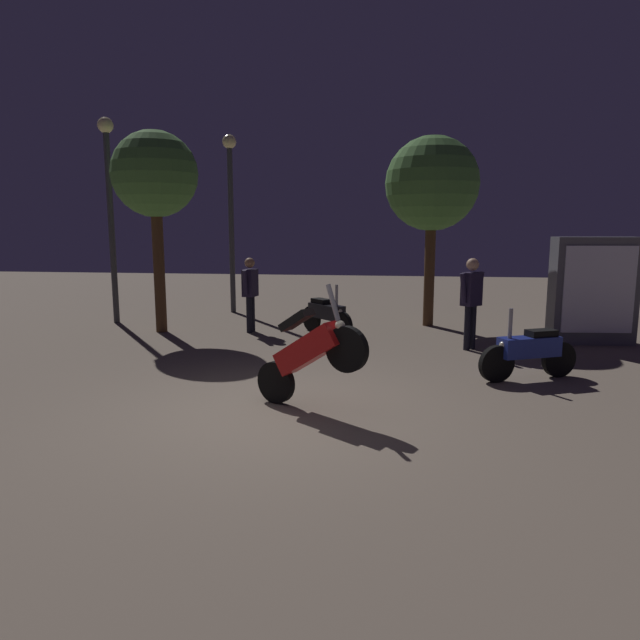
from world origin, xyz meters
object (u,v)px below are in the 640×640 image
(streetlamp_near, at_px, (109,194))
(motorcycle_red_foreground, at_px, (309,353))
(person_rider_beside, at_px, (250,288))
(person_bystander_far, at_px, (471,295))
(motorcycle_blue_parked_right, at_px, (529,351))
(motorcycle_black_parked_left, at_px, (326,315))
(streetlamp_far, at_px, (231,200))
(kiosk_billboard, at_px, (593,291))

(streetlamp_near, bearing_deg, motorcycle_red_foreground, -46.91)
(person_rider_beside, distance_m, person_bystander_far, 4.70)
(motorcycle_blue_parked_right, distance_m, streetlamp_near, 9.95)
(motorcycle_black_parked_left, bearing_deg, streetlamp_far, -178.84)
(person_rider_beside, relative_size, person_bystander_far, 0.95)
(motorcycle_black_parked_left, bearing_deg, person_rider_beside, -137.24)
(person_bystander_far, xyz_separation_m, streetlamp_far, (-5.74, 4.00, 1.94))
(motorcycle_black_parked_left, relative_size, person_rider_beside, 0.78)
(streetlamp_far, bearing_deg, person_rider_beside, -66.85)
(motorcycle_blue_parked_right, xyz_separation_m, streetlamp_near, (-8.68, 4.09, 2.61))
(motorcycle_blue_parked_right, height_order, streetlamp_near, streetlamp_near)
(motorcycle_black_parked_left, distance_m, streetlamp_near, 5.90)
(motorcycle_black_parked_left, relative_size, motorcycle_blue_parked_right, 0.81)
(motorcycle_red_foreground, distance_m, motorcycle_blue_parked_right, 3.63)
(motorcycle_black_parked_left, bearing_deg, kiosk_billboard, 44.29)
(person_bystander_far, bearing_deg, person_rider_beside, -149.70)
(motorcycle_black_parked_left, height_order, kiosk_billboard, kiosk_billboard)
(motorcycle_black_parked_left, relative_size, person_bystander_far, 0.74)
(person_bystander_far, height_order, kiosk_billboard, kiosk_billboard)
(person_bystander_far, height_order, streetlamp_near, streetlamp_near)
(person_rider_beside, height_order, streetlamp_far, streetlamp_far)
(person_bystander_far, distance_m, streetlamp_far, 7.26)
(streetlamp_far, distance_m, kiosk_billboard, 8.96)
(motorcycle_black_parked_left, distance_m, streetlamp_far, 4.81)
(motorcycle_blue_parked_right, bearing_deg, streetlamp_far, -67.43)
(person_rider_beside, bearing_deg, motorcycle_red_foreground, 122.75)
(person_bystander_far, bearing_deg, motorcycle_blue_parked_right, -28.40)
(motorcycle_red_foreground, relative_size, kiosk_billboard, 0.78)
(motorcycle_black_parked_left, distance_m, motorcycle_blue_parked_right, 4.71)
(streetlamp_near, height_order, streetlamp_far, streetlamp_near)
(motorcycle_blue_parked_right, relative_size, person_rider_beside, 0.96)
(motorcycle_blue_parked_right, bearing_deg, person_rider_beside, -56.20)
(person_bystander_far, bearing_deg, streetlamp_far, -169.73)
(motorcycle_red_foreground, relative_size, person_rider_beside, 1.00)
(streetlamp_far, height_order, kiosk_billboard, streetlamp_far)
(motorcycle_red_foreground, xyz_separation_m, person_rider_beside, (-2.08, 5.19, 0.22))
(person_rider_beside, xyz_separation_m, streetlamp_near, (-3.53, 0.80, 2.08))
(person_bystander_far, bearing_deg, motorcycle_red_foreground, -76.61)
(motorcycle_red_foreground, distance_m, person_bystander_far, 4.69)
(streetlamp_far, bearing_deg, streetlamp_near, -139.47)
(streetlamp_near, xyz_separation_m, kiosk_billboard, (10.52, -1.11, -1.99))
(person_bystander_far, bearing_deg, kiosk_billboard, 65.37)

